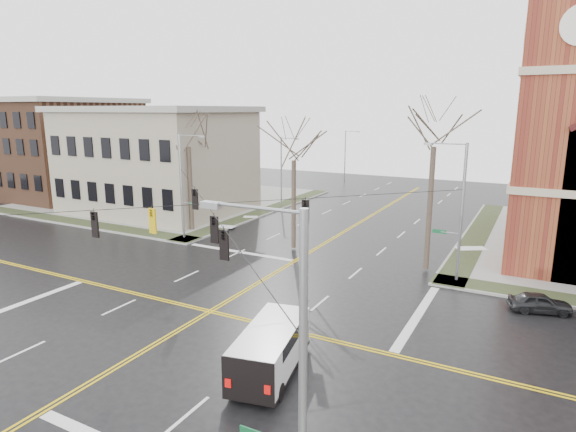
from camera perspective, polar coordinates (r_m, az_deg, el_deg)
The scene contains 17 objects.
ground at distance 28.07m, azimuth -9.21°, elevation -11.10°, with size 120.00×120.00×0.00m, color black.
sidewalks at distance 28.04m, azimuth -9.21°, elevation -10.95°, with size 80.00×80.00×0.17m.
road_markings at distance 28.07m, azimuth -9.21°, elevation -11.09°, with size 100.00×100.00×0.01m.
civic_building_a at distance 55.57m, azimuth -15.14°, elevation 6.23°, with size 18.00×14.00×11.00m, color gray.
civic_building_b at distance 71.84m, azimuth -25.90°, elevation 7.15°, with size 18.00×16.00×12.00m, color brown.
signal_pole_ne at distance 32.74m, azimuth 19.62°, elevation 0.83°, with size 2.75×0.22×9.00m.
signal_pole_nw at distance 42.29m, azimuth -12.31°, elevation 3.77°, with size 2.75×0.22×9.00m.
signal_pole_se at distance 11.69m, azimuth 0.93°, elevation -19.60°, with size 2.75×0.22×9.00m.
span_wires at distance 26.23m, azimuth -9.68°, elevation 1.42°, with size 23.02×23.02×0.03m.
traffic_signals at distance 25.87m, azimuth -10.52°, elevation -0.47°, with size 8.21×8.26×1.30m.
streetlight_north_a at distance 55.51m, azimuth -0.68°, elevation 5.58°, with size 2.30×0.20×8.00m.
streetlight_north_b at distance 73.58m, azimuth 6.88°, elevation 7.20°, with size 2.30×0.20×8.00m.
cargo_van at distance 21.50m, azimuth -1.88°, elevation -15.02°, with size 3.17×5.77×2.08m.
parked_car_a at distance 30.87m, azimuth 27.69°, elevation -9.08°, with size 1.33×3.30×1.12m, color black.
tree_nw_far at distance 44.90m, azimuth -11.70°, elevation 8.66°, with size 4.00×4.00×11.54m.
tree_nw_near at distance 37.91m, azimuth 0.70°, elevation 7.30°, with size 4.00×4.00×10.66m.
tree_ne at distance 33.90m, azimuth 16.94°, elevation 8.81°, with size 4.00×4.00×12.86m.
Camera 1 is at (15.82, -20.33, 11.17)m, focal length 30.00 mm.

